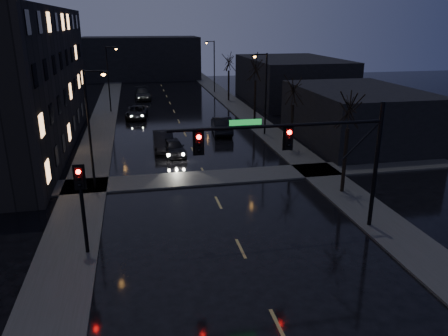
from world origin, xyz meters
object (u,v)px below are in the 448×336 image
oncoming_car_c (137,112)px  lead_car (222,125)px  oncoming_car_b (163,141)px  oncoming_car_a (173,147)px  oncoming_car_d (143,94)px

oncoming_car_c → lead_car: bearing=-42.4°
oncoming_car_b → oncoming_car_c: bearing=99.1°
oncoming_car_a → lead_car: size_ratio=0.78×
oncoming_car_a → lead_car: lead_car is taller
oncoming_car_c → oncoming_car_d: 13.16m
oncoming_car_b → oncoming_car_d: (-1.07, 27.22, -0.01)m
lead_car → oncoming_car_a: bearing=55.4°
oncoming_car_a → oncoming_car_d: oncoming_car_d is taller
oncoming_car_b → lead_car: bearing=38.3°
oncoming_car_b → oncoming_car_c: oncoming_car_b is taller
oncoming_car_b → oncoming_car_d: bearing=92.8°
oncoming_car_b → oncoming_car_c: 14.26m
oncoming_car_c → oncoming_car_b: bearing=-75.9°
oncoming_car_a → oncoming_car_c: size_ratio=0.79×
oncoming_car_d → lead_car: bearing=-74.0°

